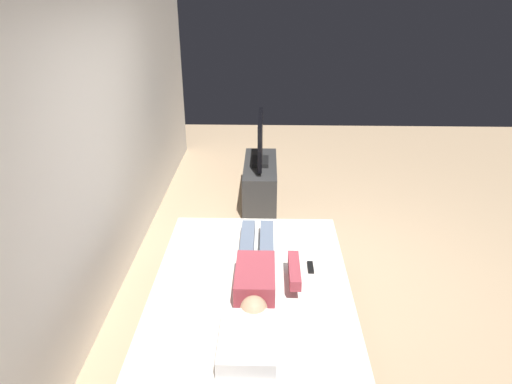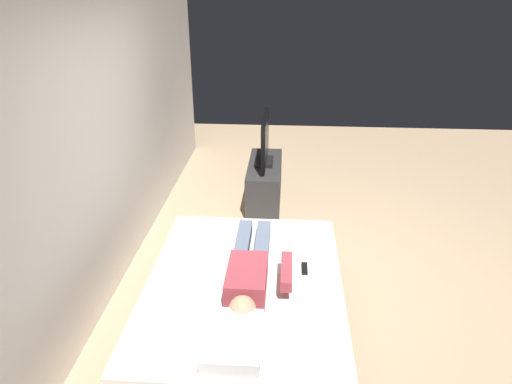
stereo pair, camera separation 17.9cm
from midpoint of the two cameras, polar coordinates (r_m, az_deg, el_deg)
ground_plane at (r=4.44m, az=8.34°, el=-10.94°), size 10.00×10.00×0.00m
back_wall at (r=4.41m, az=-15.78°, el=8.47°), size 6.40×0.10×2.80m
bed at (r=3.66m, az=0.04°, el=-14.42°), size 2.03×1.52×0.54m
pillow at (r=2.91m, az=-0.96°, el=-17.99°), size 0.48×0.34×0.12m
person at (r=3.46m, az=0.82°, el=-9.57°), size 1.26×0.46×0.18m
remote at (r=3.63m, az=7.42°, el=-9.33°), size 0.15×0.04×0.02m
tv_stand at (r=5.80m, az=1.95°, el=1.22°), size 1.10×0.40×0.50m
tv at (r=5.60m, az=2.03°, el=6.23°), size 0.88×0.20×0.59m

